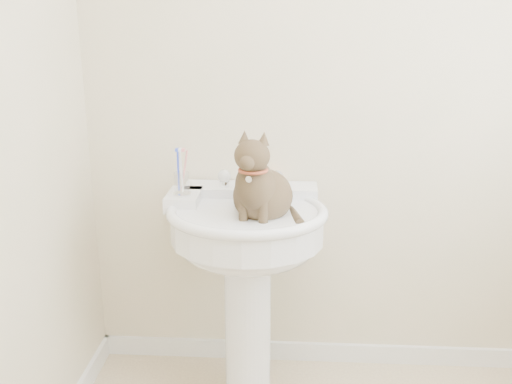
# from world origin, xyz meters

# --- Properties ---
(wall_back) EXTENTS (2.20, 0.00, 2.50)m
(wall_back) POSITION_xyz_m (0.00, 1.10, 1.25)
(wall_back) COLOR beige
(wall_back) RESTS_ON ground
(baseboard_back) EXTENTS (2.20, 0.02, 0.09)m
(baseboard_back) POSITION_xyz_m (0.00, 1.09, 0.04)
(baseboard_back) COLOR white
(baseboard_back) RESTS_ON floor
(pedestal_sink) EXTENTS (0.64, 0.63, 0.88)m
(pedestal_sink) POSITION_xyz_m (-0.39, 0.81, 0.69)
(pedestal_sink) COLOR white
(pedestal_sink) RESTS_ON floor
(faucet) EXTENTS (0.28, 0.12, 0.14)m
(faucet) POSITION_xyz_m (-0.39, 0.97, 0.93)
(faucet) COLOR silver
(faucet) RESTS_ON pedestal_sink
(soap_bar) EXTENTS (0.10, 0.07, 0.03)m
(soap_bar) POSITION_xyz_m (-0.31, 1.06, 0.90)
(soap_bar) COLOR orange
(soap_bar) RESTS_ON pedestal_sink
(toothbrush_cup) EXTENTS (0.07, 0.07, 0.18)m
(toothbrush_cup) POSITION_xyz_m (-0.65, 0.86, 0.93)
(toothbrush_cup) COLOR silver
(toothbrush_cup) RESTS_ON pedestal_sink
(cat) EXTENTS (0.25, 0.32, 0.46)m
(cat) POSITION_xyz_m (-0.33, 0.76, 0.94)
(cat) COLOR brown
(cat) RESTS_ON pedestal_sink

